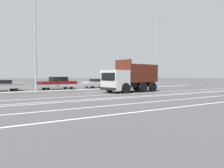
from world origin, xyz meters
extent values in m
plane|color=#424244|center=(0.00, 0.00, 0.00)|extent=(320.00, 320.00, 0.00)
cube|color=silver|center=(2.92, -3.80, 0.00)|extent=(63.72, 0.16, 0.01)
cube|color=silver|center=(2.92, -6.28, 0.00)|extent=(63.72, 0.16, 0.01)
cube|color=silver|center=(2.92, -7.03, 0.00)|extent=(63.72, 0.16, 0.01)
cube|color=silver|center=(2.92, -10.04, 0.00)|extent=(63.72, 0.16, 0.01)
cube|color=gray|center=(0.00, 1.98, 0.09)|extent=(35.04, 1.10, 0.18)
cube|color=#9EA0A5|center=(0.00, 3.18, 0.62)|extent=(63.72, 0.04, 0.32)
cylinder|color=#ADADB2|center=(-8.42, 3.18, 0.31)|extent=(0.09, 0.09, 0.62)
cylinder|color=#ADADB2|center=(-6.31, 3.18, 0.31)|extent=(0.09, 0.09, 0.62)
cylinder|color=#ADADB2|center=(-4.21, 3.18, 0.31)|extent=(0.09, 0.09, 0.62)
cylinder|color=#ADADB2|center=(-2.10, 3.18, 0.31)|extent=(0.09, 0.09, 0.62)
cylinder|color=#ADADB2|center=(0.00, 3.18, 0.31)|extent=(0.09, 0.09, 0.62)
cylinder|color=#ADADB2|center=(2.10, 3.18, 0.31)|extent=(0.09, 0.09, 0.62)
cylinder|color=#ADADB2|center=(4.21, 3.18, 0.31)|extent=(0.09, 0.09, 0.62)
cylinder|color=#ADADB2|center=(6.31, 3.18, 0.31)|extent=(0.09, 0.09, 0.62)
cylinder|color=#ADADB2|center=(8.42, 3.18, 0.31)|extent=(0.09, 0.09, 0.62)
cylinder|color=#ADADB2|center=(10.52, 3.18, 0.31)|extent=(0.09, 0.09, 0.62)
cylinder|color=#ADADB2|center=(12.62, 3.18, 0.31)|extent=(0.09, 0.09, 0.62)
cylinder|color=#ADADB2|center=(14.73, 3.18, 0.31)|extent=(0.09, 0.09, 0.62)
cylinder|color=#ADADB2|center=(16.83, 3.18, 0.31)|extent=(0.09, 0.09, 0.62)
cylinder|color=#ADADB2|center=(18.94, 3.18, 0.31)|extent=(0.09, 0.09, 0.62)
cylinder|color=#ADADB2|center=(21.04, 3.18, 0.31)|extent=(0.09, 0.09, 0.62)
cylinder|color=#ADADB2|center=(23.14, 3.18, 0.31)|extent=(0.09, 0.09, 0.62)
cylinder|color=#ADADB2|center=(25.25, 3.18, 0.31)|extent=(0.09, 0.09, 0.62)
cylinder|color=#ADADB2|center=(27.35, 3.18, 0.31)|extent=(0.09, 0.09, 0.62)
cylinder|color=#ADADB2|center=(29.45, 3.18, 0.31)|extent=(0.09, 0.09, 0.62)
cube|color=silver|center=(0.75, -2.22, 1.32)|extent=(2.11, 2.70, 2.01)
cube|color=black|center=(-0.20, -2.31, 1.66)|extent=(0.24, 2.16, 0.77)
cube|color=black|center=(-0.23, -2.31, 0.47)|extent=(0.34, 2.47, 0.24)
cube|color=black|center=(3.85, -1.91, 0.79)|extent=(4.48, 1.81, 0.53)
cube|color=#511E14|center=(3.85, -1.91, 1.11)|extent=(4.41, 2.83, 0.12)
cube|color=#511E14|center=(3.97, -3.07, 2.08)|extent=(4.18, 0.51, 1.81)
cube|color=#511E14|center=(3.74, -0.75, 2.08)|extent=(4.18, 0.51, 1.81)
cube|color=#511E14|center=(1.82, -2.11, 2.30)|extent=(0.34, 2.42, 2.26)
cube|color=#511E14|center=(5.89, -1.71, 2.08)|extent=(0.34, 2.42, 1.81)
cylinder|color=black|center=(1.15, -3.42, 0.52)|extent=(1.07, 0.42, 1.04)
cylinder|color=black|center=(0.91, -0.96, 0.52)|extent=(1.07, 0.42, 1.04)
cylinder|color=black|center=(3.65, -3.18, 0.52)|extent=(1.07, 0.42, 1.04)
cylinder|color=black|center=(3.41, -0.71, 0.52)|extent=(1.07, 0.42, 1.04)
cylinder|color=black|center=(5.17, -3.03, 0.52)|extent=(1.07, 0.42, 1.04)
cylinder|color=black|center=(4.93, -0.56, 0.52)|extent=(1.07, 0.42, 1.04)
cylinder|color=white|center=(5.90, 1.98, 0.17)|extent=(0.16, 0.16, 0.35)
cylinder|color=black|center=(5.90, 1.98, 0.52)|extent=(0.16, 0.16, 0.35)
cylinder|color=white|center=(5.90, 1.98, 0.86)|extent=(0.16, 0.16, 0.35)
cylinder|color=black|center=(5.90, 1.98, 1.21)|extent=(0.16, 0.16, 0.35)
cylinder|color=white|center=(5.90, 1.98, 1.56)|extent=(0.16, 0.16, 0.35)
cylinder|color=#1E4CB2|center=(5.90, 1.98, 2.07)|extent=(0.67, 0.03, 0.67)
cylinder|color=white|center=(5.90, 1.98, 2.07)|extent=(0.72, 0.02, 0.72)
cylinder|color=#ADADB2|center=(-6.12, 1.92, 4.88)|extent=(0.18, 0.18, 9.76)
cylinder|color=#ADADB2|center=(10.87, 2.17, 5.00)|extent=(0.18, 0.18, 10.00)
cylinder|color=#ADADB2|center=(10.79, 1.37, 9.85)|extent=(0.26, 1.61, 0.10)
cube|color=silver|center=(10.72, 0.57, 9.77)|extent=(0.72, 0.27, 0.12)
cube|color=gray|center=(-8.86, 6.87, 0.58)|extent=(4.72, 2.30, 0.56)
cube|color=black|center=(-8.73, 6.88, 1.07)|extent=(2.05, 1.86, 0.42)
cylinder|color=black|center=(-7.38, 6.06, 0.30)|extent=(0.61, 0.25, 0.60)
cylinder|color=black|center=(-7.52, 7.90, 0.30)|extent=(0.61, 0.25, 0.60)
cube|color=maroon|center=(-2.14, 6.95, 0.68)|extent=(4.86, 2.14, 0.76)
cube|color=black|center=(-2.00, 6.96, 1.35)|extent=(2.09, 1.74, 0.56)
cylinder|color=black|center=(-3.56, 5.99, 0.30)|extent=(0.61, 0.24, 0.60)
cylinder|color=black|center=(-3.67, 7.74, 0.30)|extent=(0.61, 0.24, 0.60)
cylinder|color=black|center=(-0.62, 6.17, 0.30)|extent=(0.61, 0.24, 0.60)
cylinder|color=black|center=(-0.73, 7.92, 0.30)|extent=(0.61, 0.24, 0.60)
cube|color=silver|center=(3.87, 7.30, 0.61)|extent=(4.26, 2.10, 0.61)
cube|color=black|center=(4.00, 7.31, 1.11)|extent=(1.85, 1.70, 0.40)
cylinder|color=black|center=(2.66, 6.35, 0.30)|extent=(0.61, 0.25, 0.60)
cylinder|color=black|center=(2.53, 8.05, 0.30)|extent=(0.61, 0.25, 0.60)
cylinder|color=black|center=(5.22, 6.55, 0.30)|extent=(0.61, 0.25, 0.60)
cylinder|color=black|center=(5.09, 8.25, 0.30)|extent=(0.61, 0.25, 0.60)
camera|label=1|loc=(-11.68, -20.67, 1.71)|focal=35.00mm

